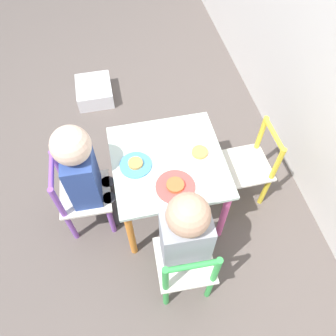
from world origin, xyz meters
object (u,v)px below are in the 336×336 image
object	(u,v)px
chair_green	(185,266)
plate_back	(200,153)
kids_table	(168,168)
child_front	(84,172)
chair_purple	(81,196)
plate_front	(136,165)
plate_right	(175,186)
storage_bin	(95,91)
chair_yellow	(249,166)
child_right	(185,236)

from	to	relation	value
chair_green	plate_back	bearing A→B (deg)	-108.74
kids_table	child_front	world-z (taller)	child_front
chair_purple	plate_back	bearing A→B (deg)	-89.57
plate_back	plate_front	bearing A→B (deg)	-90.00
kids_table	plate_front	bearing A→B (deg)	-90.00
chair_green	plate_right	distance (m)	0.37
storage_bin	chair_purple	bearing A→B (deg)	-6.66
plate_right	storage_bin	distance (m)	1.30
chair_yellow	plate_front	xyz separation A→B (m)	(0.01, -0.62, 0.21)
kids_table	child_right	bearing A→B (deg)	-2.11
chair_purple	plate_front	world-z (taller)	chair_purple
chair_yellow	plate_right	distance (m)	0.54
chair_green	plate_right	xyz separation A→B (m)	(-0.30, 0.02, 0.21)
child_front	chair_purple	bearing A→B (deg)	90.00
plate_right	plate_front	bearing A→B (deg)	-135.00
chair_purple	plate_back	size ratio (longest dim) A/B	2.94
chair_yellow	plate_front	world-z (taller)	chair_yellow
child_right	child_front	bearing A→B (deg)	-44.76
chair_purple	child_front	xyz separation A→B (m)	(0.00, 0.06, 0.21)
kids_table	plate_front	xyz separation A→B (m)	(-0.00, -0.16, 0.08)
plate_right	plate_back	bearing A→B (deg)	135.00
child_front	chair_yellow	bearing A→B (deg)	-88.55
child_front	storage_bin	size ratio (longest dim) A/B	2.50
child_front	plate_right	bearing A→B (deg)	-111.30
plate_right	plate_back	size ratio (longest dim) A/B	1.04
plate_right	storage_bin	xyz separation A→B (m)	(-1.18, -0.34, -0.40)
plate_right	storage_bin	size ratio (longest dim) A/B	0.61
plate_back	plate_right	bearing A→B (deg)	-45.00
chair_green	child_right	size ratio (longest dim) A/B	0.67
child_right	chair_yellow	bearing A→B (deg)	-137.15
chair_purple	storage_bin	world-z (taller)	chair_purple
kids_table	chair_yellow	world-z (taller)	chair_yellow
plate_front	plate_back	bearing A→B (deg)	90.00
chair_yellow	storage_bin	xyz separation A→B (m)	(-1.02, -0.81, -0.19)
kids_table	chair_green	world-z (taller)	chair_green
child_right	storage_bin	xyz separation A→B (m)	(-1.43, -0.33, -0.40)
kids_table	child_right	size ratio (longest dim) A/B	0.71
child_right	plate_back	bearing A→B (deg)	-111.25
child_right	chair_purple	bearing A→B (deg)	-40.80
chair_green	plate_right	world-z (taller)	chair_green
plate_front	plate_right	size ratio (longest dim) A/B	0.85
storage_bin	chair_green	bearing A→B (deg)	12.40
chair_purple	chair_green	bearing A→B (deg)	-135.23
chair_green	chair_purple	bearing A→B (deg)	-44.77
plate_front	plate_right	world-z (taller)	same
plate_front	kids_table	bearing A→B (deg)	90.00
plate_front	storage_bin	xyz separation A→B (m)	(-1.02, -0.18, -0.40)
chair_yellow	chair_green	bearing A→B (deg)	-46.58
chair_purple	plate_front	distance (m)	0.37
kids_table	plate_right	bearing A→B (deg)	0.00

